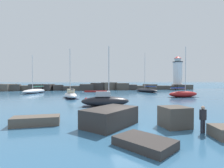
{
  "coord_description": "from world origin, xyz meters",
  "views": [
    {
      "loc": [
        -3.44,
        -12.06,
        3.4
      ],
      "look_at": [
        2.28,
        20.62,
        2.63
      ],
      "focal_mm": 28.0,
      "sensor_mm": 36.0,
      "label": 1
    }
  ],
  "objects": [
    {
      "name": "foreground_rocks",
      "position": [
        0.1,
        -0.45,
        0.55
      ],
      "size": [
        17.11,
        8.36,
        1.48
      ],
      "color": "brown",
      "rests_on": "ground"
    },
    {
      "name": "mooring_buoy_orange_near",
      "position": [
        -2.73,
        16.63,
        0.26
      ],
      "size": [
        0.51,
        0.51,
        0.71
      ],
      "color": "red",
      "rests_on": "ground"
    },
    {
      "name": "sailboat_moored_1",
      "position": [
        -5.46,
        21.37,
        0.64
      ],
      "size": [
        3.38,
        6.59,
        9.31
      ],
      "color": "white",
      "rests_on": "ground"
    },
    {
      "name": "sailboat_moored_2",
      "position": [
        16.29,
        19.29,
        0.65
      ],
      "size": [
        6.23,
        2.29,
        9.97
      ],
      "color": "maroon",
      "rests_on": "ground"
    },
    {
      "name": "open_sea_beyond",
      "position": [
        0.0,
        107.26,
        0.0
      ],
      "size": [
        400.0,
        116.0,
        0.01
      ],
      "color": "#235175",
      "rests_on": "ground"
    },
    {
      "name": "lighthouse",
      "position": [
        32.02,
        48.03,
        5.27
      ],
      "size": [
        4.34,
        4.34,
        12.32
      ],
      "color": "gray",
      "rests_on": "ground"
    },
    {
      "name": "sailboat_moored_4",
      "position": [
        -0.44,
        10.29,
        0.73
      ],
      "size": [
        6.33,
        2.66,
        7.76
      ],
      "color": "black",
      "rests_on": "ground"
    },
    {
      "name": "sailboat_moored_3",
      "position": [
        -15.41,
        35.41,
        0.57
      ],
      "size": [
        5.29,
        8.0,
        9.65
      ],
      "color": "white",
      "rests_on": "ground"
    },
    {
      "name": "ground_plane",
      "position": [
        0.0,
        0.0,
        0.0
      ],
      "size": [
        600.0,
        600.0,
        0.0
      ],
      "primitive_type": "plane",
      "color": "#336084"
    },
    {
      "name": "sailboat_moored_0",
      "position": [
        14.41,
        34.27,
        0.55
      ],
      "size": [
        5.12,
        8.55,
        11.02
      ],
      "color": "black",
      "rests_on": "ground"
    },
    {
      "name": "person_on_rocks",
      "position": [
        4.2,
        -2.14,
        0.98
      ],
      "size": [
        0.36,
        0.23,
        1.74
      ],
      "color": "#282833",
      "rests_on": "ground"
    },
    {
      "name": "breakwater_jetty",
      "position": [
        0.33,
        47.24,
        0.97
      ],
      "size": [
        69.78,
        6.98,
        2.56
      ],
      "color": "#423D38",
      "rests_on": "ground"
    }
  ]
}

